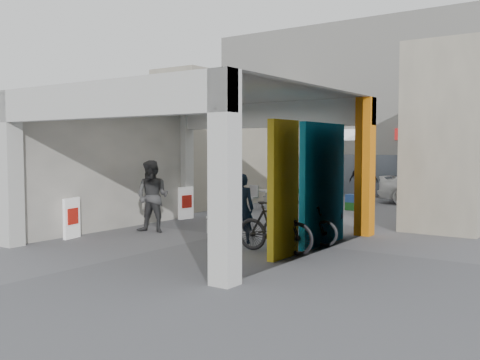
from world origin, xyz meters
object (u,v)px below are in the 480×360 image
Objects in this scene: man_crates at (364,181)px; bicycle_front at (300,225)px; border_collie at (213,226)px; man_elderly at (331,205)px; man_back_turned at (152,197)px; bicycle_rear at (275,227)px; white_van at (440,186)px; man_with_dog at (241,208)px; produce_stand at (286,200)px; cafe_set at (270,201)px.

bicycle_front is (1.90, -8.60, -0.49)m from man_crates.
man_elderly reaches higher than border_collie.
man_back_turned is 4.62m from man_elderly.
bicycle_rear is 0.40× the size of white_van.
bicycle_front is at bearing 179.09° from white_van.
man_crates reaches higher than bicycle_rear.
white_van is at bearing -146.35° from man_crates.
man_elderly is at bearing -157.18° from man_with_dog.
man_with_dog is 2.38m from man_elderly.
man_back_turned is at bearing 73.18° from man_crates.
bicycle_front is 0.39× the size of white_van.
bicycle_rear is at bearing 179.33° from white_van.
man_crates is 1.08× the size of bicycle_front.
man_elderly reaches higher than bicycle_rear.
bicycle_rear is (1.90, -9.72, -0.41)m from man_crates.
bicycle_front is at bearing -7.58° from man_back_turned.
man_with_dog reaches higher than border_collie.
man_back_turned is at bearing -92.56° from produce_stand.
man_crates reaches higher than white_van.
man_with_dog is at bearing 64.70° from bicycle_rear.
produce_stand is at bearing -100.77° from man_with_dog.
man_back_turned is at bearing -88.48° from cafe_set.
man_back_turned is (0.16, -6.14, 0.64)m from cafe_set.
man_crates is 2.96m from white_van.
man_crates is at bearing 108.89° from man_elderly.
bicycle_rear is (4.22, -6.66, 0.23)m from cafe_set.
man_crates is at bearing 60.77° from man_back_turned.
man_with_dog is (2.99, -6.14, 0.51)m from cafe_set.
cafe_set is 6.04m from man_elderly.
man_with_dog is 0.87× the size of man_back_turned.
white_van is (4.51, 11.00, -0.18)m from man_back_turned.
man_elderly is (4.18, 1.97, -0.15)m from man_back_turned.
man_back_turned reaches higher than white_van.
cafe_set is 0.88× the size of man_with_dog.
white_van reaches higher than produce_stand.
man_elderly reaches higher than bicycle_front.
cafe_set is at bearing 137.68° from white_van.
border_collie is at bearing -144.77° from man_elderly.
man_elderly reaches higher than white_van.
man_with_dog is at bearing 101.60° from bicycle_front.
man_crates reaches higher than bicycle_front.
man_crates is at bearing 82.35° from border_collie.
man_back_turned is 11.89m from white_van.
bicycle_rear is at bearing -89.65° from man_elderly.
border_collie is 1.87m from man_back_turned.
bicycle_front reaches higher than cafe_set.
man_elderly reaches higher than cafe_set.
produce_stand is 6.55m from man_elderly.
man_crates reaches higher than man_back_turned.
man_elderly is (4.34, -4.17, 0.49)m from cafe_set.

